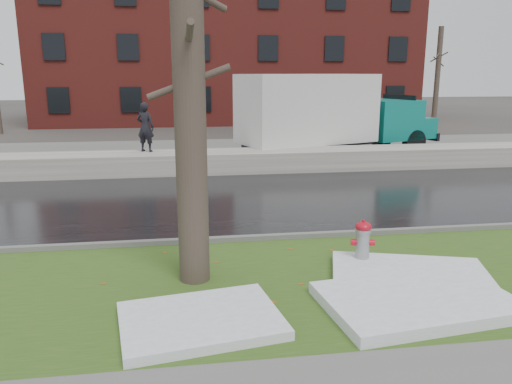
{
  "coord_description": "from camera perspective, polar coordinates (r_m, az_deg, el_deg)",
  "views": [
    {
      "loc": [
        -1.41,
        -8.92,
        3.5
      ],
      "look_at": [
        0.09,
        1.35,
        1.0
      ],
      "focal_mm": 35.0,
      "sensor_mm": 36.0,
      "label": 1
    }
  ],
  "objects": [
    {
      "name": "curb",
      "position": [
        10.59,
        -0.22,
        -5.35
      ],
      "size": [
        60.0,
        0.15,
        0.14
      ],
      "primitive_type": "cube",
      "color": "slate",
      "rests_on": "ground"
    },
    {
      "name": "brick_building",
      "position": [
        39.1,
        -3.45,
        15.72
      ],
      "size": [
        26.0,
        12.0,
        10.0
      ],
      "primitive_type": "cube",
      "color": "maroon",
      "rests_on": "ground"
    },
    {
      "name": "snow_patch_far",
      "position": [
        7.26,
        -6.34,
        -14.37
      ],
      "size": [
        2.43,
        1.94,
        0.14
      ],
      "primitive_type": "cube",
      "rotation": [
        0.0,
        0.0,
        0.16
      ],
      "color": "white",
      "rests_on": "verge"
    },
    {
      "name": "snow_patch_side",
      "position": [
        8.1,
        17.93,
        -11.75
      ],
      "size": [
        3.0,
        2.13,
        0.18
      ],
      "primitive_type": "cube",
      "rotation": [
        0.0,
        0.0,
        0.12
      ],
      "color": "white",
      "rests_on": "verge"
    },
    {
      "name": "verge",
      "position": [
        8.54,
        1.94,
        -10.51
      ],
      "size": [
        60.0,
        4.5,
        0.04
      ],
      "primitive_type": "cube",
      "color": "#2A4B19",
      "rests_on": "ground"
    },
    {
      "name": "snow_patch_near",
      "position": [
        8.85,
        17.37,
        -9.57
      ],
      "size": [
        3.06,
        2.66,
        0.16
      ],
      "primitive_type": "cube",
      "rotation": [
        0.0,
        0.0,
        -0.29
      ],
      "color": "white",
      "rests_on": "verge"
    },
    {
      "name": "ground",
      "position": [
        9.69,
        0.62,
        -7.64
      ],
      "size": [
        120.0,
        120.0,
        0.0
      ],
      "primitive_type": "plane",
      "color": "#47423D",
      "rests_on": "ground"
    },
    {
      "name": "road",
      "position": [
        13.94,
        -2.26,
        -0.94
      ],
      "size": [
        60.0,
        7.0,
        0.03
      ],
      "primitive_type": "cube",
      "color": "black",
      "rests_on": "ground"
    },
    {
      "name": "bg_tree_right",
      "position": [
        37.24,
        20.04,
        12.49
      ],
      "size": [
        1.4,
        1.62,
        6.5
      ],
      "color": "brown",
      "rests_on": "ground"
    },
    {
      "name": "worker",
      "position": [
        18.09,
        -12.53,
        7.26
      ],
      "size": [
        0.75,
        0.64,
        1.74
      ],
      "primitive_type": "imported",
      "rotation": [
        0.0,
        0.0,
        2.71
      ],
      "color": "black",
      "rests_on": "snowbank"
    },
    {
      "name": "fire_hydrant",
      "position": [
        9.29,
        12.09,
        -5.55
      ],
      "size": [
        0.44,
        0.4,
        0.88
      ],
      "rotation": [
        0.0,
        0.0,
        -0.23
      ],
      "color": "gray",
      "rests_on": "verge"
    },
    {
      "name": "box_truck",
      "position": [
        20.9,
        8.36,
        8.78
      ],
      "size": [
        10.27,
        5.08,
        3.43
      ],
      "rotation": [
        0.0,
        0.0,
        0.33
      ],
      "color": "black",
      "rests_on": "ground"
    },
    {
      "name": "snowbank",
      "position": [
        17.95,
        -3.7,
        3.49
      ],
      "size": [
        60.0,
        1.6,
        0.75
      ],
      "primitive_type": "cube",
      "color": "#BCB5AC",
      "rests_on": "ground"
    },
    {
      "name": "parking_lot",
      "position": [
        22.24,
        -4.6,
        4.49
      ],
      "size": [
        60.0,
        9.0,
        0.03
      ],
      "primitive_type": "cube",
      "color": "slate",
      "rests_on": "ground"
    },
    {
      "name": "bg_tree_center",
      "position": [
        35.22,
        -16.23,
        12.75
      ],
      "size": [
        1.4,
        1.62,
        6.5
      ],
      "color": "brown",
      "rests_on": "ground"
    },
    {
      "name": "tree",
      "position": [
        8.05,
        -7.65,
        11.85
      ],
      "size": [
        1.34,
        1.59,
        6.43
      ],
      "rotation": [
        0.0,
        0.0,
        -0.39
      ],
      "color": "brown",
      "rests_on": "verge"
    }
  ]
}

